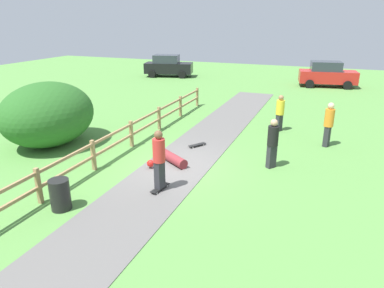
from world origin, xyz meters
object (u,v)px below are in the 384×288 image
(trash_bin, at_px, (60,195))
(bystander_yellow, at_px, (280,111))
(parked_car_black, at_px, (168,66))
(bush_large, at_px, (48,114))
(bystander_orange, at_px, (329,122))
(bystander_black, at_px, (273,141))
(parked_car_red, at_px, (327,74))
(skater_riding, at_px, (159,157))
(skateboard_loose, at_px, (197,145))
(skater_fallen, at_px, (170,158))

(trash_bin, xyz_separation_m, bystander_yellow, (4.58, 9.61, 0.50))
(parked_car_black, bearing_deg, trash_bin, -72.20)
(bush_large, height_order, bystander_yellow, bush_large)
(bystander_orange, height_order, bystander_yellow, bystander_orange)
(bystander_orange, bearing_deg, trash_bin, -129.49)
(bystander_yellow, bearing_deg, bush_large, -147.99)
(bystander_black, xyz_separation_m, bystander_orange, (1.77, 3.08, 0.04))
(bush_large, height_order, parked_car_red, bush_large)
(skater_riding, height_order, parked_car_red, skater_riding)
(skater_riding, distance_m, skateboard_loose, 4.24)
(parked_car_red, bearing_deg, parked_car_black, -179.98)
(skater_riding, bearing_deg, skater_fallen, 106.36)
(bush_large, height_order, parked_car_black, bush_large)
(skateboard_loose, height_order, bystander_yellow, bystander_yellow)
(parked_car_red, bearing_deg, trash_bin, -105.63)
(bystander_black, bearing_deg, skateboard_loose, 162.24)
(bystander_yellow, bearing_deg, skateboard_loose, -129.03)
(trash_bin, relative_size, parked_car_red, 0.20)
(bush_large, height_order, trash_bin, bush_large)
(trash_bin, bearing_deg, parked_car_black, 107.80)
(bush_large, relative_size, skateboard_loose, 5.29)
(trash_bin, bearing_deg, bystander_yellow, 64.52)
(skateboard_loose, xyz_separation_m, parked_car_red, (4.50, 16.27, 0.87))
(trash_bin, height_order, bystander_yellow, bystander_yellow)
(skateboard_loose, bearing_deg, bush_large, -161.52)
(bystander_black, height_order, parked_car_black, parked_car_black)
(trash_bin, bearing_deg, skater_riding, 44.39)
(trash_bin, relative_size, parked_car_black, 0.20)
(skater_fallen, bearing_deg, trash_bin, -109.62)
(parked_car_red, bearing_deg, bush_large, -119.67)
(bystander_black, bearing_deg, parked_car_black, 125.15)
(bush_large, relative_size, bystander_black, 2.28)
(bystander_black, xyz_separation_m, parked_car_black, (-12.18, 17.29, -0.04))
(bush_large, bearing_deg, skater_riding, -19.03)
(bystander_black, relative_size, bystander_yellow, 1.05)
(skater_riding, height_order, skateboard_loose, skater_riding)
(parked_car_black, bearing_deg, skateboard_loose, -61.15)
(trash_bin, distance_m, skater_fallen, 4.38)
(bystander_black, relative_size, bystander_orange, 0.97)
(bush_large, height_order, skateboard_loose, bush_large)
(skater_riding, relative_size, bystander_yellow, 1.13)
(bystander_black, bearing_deg, bystander_yellow, 95.13)
(skater_riding, bearing_deg, parked_car_black, 114.48)
(skater_fallen, xyz_separation_m, parked_car_black, (-8.66, 18.28, 0.76))
(bush_large, xyz_separation_m, trash_bin, (4.12, -4.17, -0.87))
(skater_riding, height_order, bystander_orange, skater_riding)
(bystander_black, distance_m, bystander_orange, 3.56)
(skater_fallen, height_order, bystander_black, bystander_black)
(parked_car_red, bearing_deg, skateboard_loose, -105.47)
(trash_bin, bearing_deg, skateboard_loose, 73.94)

